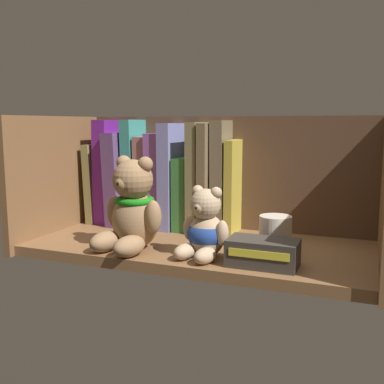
% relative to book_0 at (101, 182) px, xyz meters
% --- Properties ---
extents(shelf_board, '(0.65, 0.29, 0.02)m').
position_rel_book_0_xyz_m(shelf_board, '(0.30, -0.12, -0.10)').
color(shelf_board, brown).
rests_on(shelf_board, ground).
extents(shelf_back_panel, '(0.67, 0.01, 0.27)m').
position_rel_book_0_xyz_m(shelf_back_panel, '(0.30, 0.03, 0.02)').
color(shelf_back_panel, brown).
rests_on(shelf_back_panel, ground).
extents(shelf_side_panel_left, '(0.02, 0.32, 0.27)m').
position_rel_book_0_xyz_m(shelf_side_panel_left, '(-0.03, -0.12, 0.02)').
color(shelf_side_panel_left, brown).
rests_on(shelf_side_panel_left, ground).
extents(book_0, '(0.03, 0.12, 0.18)m').
position_rel_book_0_xyz_m(book_0, '(0.00, 0.00, 0.00)').
color(book_0, olive).
rests_on(book_0, shelf_board).
extents(book_1, '(0.04, 0.12, 0.24)m').
position_rel_book_0_xyz_m(book_1, '(0.03, 0.00, 0.03)').
color(book_1, '#671D8A').
rests_on(book_1, shelf_board).
extents(book_2, '(0.04, 0.15, 0.21)m').
position_rel_book_0_xyz_m(book_2, '(0.07, 0.00, 0.01)').
color(book_2, '#5A3B69').
rests_on(book_2, shelf_board).
extents(book_3, '(0.03, 0.11, 0.24)m').
position_rel_book_0_xyz_m(book_3, '(0.10, 0.00, 0.03)').
color(book_3, teal).
rests_on(book_3, shelf_board).
extents(book_4, '(0.03, 0.11, 0.20)m').
position_rel_book_0_xyz_m(book_4, '(0.13, 0.00, 0.01)').
color(book_4, '#9B6363').
rests_on(book_4, shelf_board).
extents(book_5, '(0.03, 0.12, 0.21)m').
position_rel_book_0_xyz_m(book_5, '(0.16, 0.00, 0.01)').
color(book_5, '#8D53A8').
rests_on(book_5, shelf_board).
extents(book_6, '(0.03, 0.13, 0.23)m').
position_rel_book_0_xyz_m(book_6, '(0.19, 0.00, 0.02)').
color(book_6, '#797CBD').
rests_on(book_6, shelf_board).
extents(book_7, '(0.03, 0.13, 0.16)m').
position_rel_book_0_xyz_m(book_7, '(0.23, 0.00, -0.01)').
color(book_7, '#387437').
rests_on(book_7, shelf_board).
extents(book_8, '(0.02, 0.14, 0.23)m').
position_rel_book_0_xyz_m(book_8, '(0.26, 0.00, 0.03)').
color(book_8, olive).
rests_on(book_8, shelf_board).
extents(book_9, '(0.02, 0.14, 0.23)m').
position_rel_book_0_xyz_m(book_9, '(0.28, 0.00, 0.02)').
color(book_9, brown).
rests_on(book_9, shelf_board).
extents(book_10, '(0.03, 0.10, 0.24)m').
position_rel_book_0_xyz_m(book_10, '(0.31, 0.00, 0.03)').
color(book_10, brown).
rests_on(book_10, shelf_board).
extents(book_11, '(0.02, 0.10, 0.20)m').
position_rel_book_0_xyz_m(book_11, '(0.33, 0.00, 0.01)').
color(book_11, gold).
rests_on(book_11, shelf_board).
extents(teddy_bear_larger, '(0.13, 0.14, 0.17)m').
position_rel_book_0_xyz_m(teddy_bear_larger, '(0.20, -0.20, -0.02)').
color(teddy_bear_larger, '#93704C').
rests_on(teddy_bear_larger, shelf_board).
extents(teddy_bear_smaller, '(0.10, 0.10, 0.13)m').
position_rel_book_0_xyz_m(teddy_bear_smaller, '(0.34, -0.20, -0.04)').
color(teddy_bear_smaller, tan).
rests_on(teddy_bear_smaller, shelf_board).
extents(pillar_candle, '(0.06, 0.06, 0.07)m').
position_rel_book_0_xyz_m(pillar_candle, '(0.45, -0.13, -0.06)').
color(pillar_candle, silver).
rests_on(pillar_candle, shelf_board).
extents(small_product_box, '(0.11, 0.07, 0.04)m').
position_rel_book_0_xyz_m(small_product_box, '(0.45, -0.21, -0.07)').
color(small_product_box, '#38332D').
rests_on(small_product_box, shelf_board).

